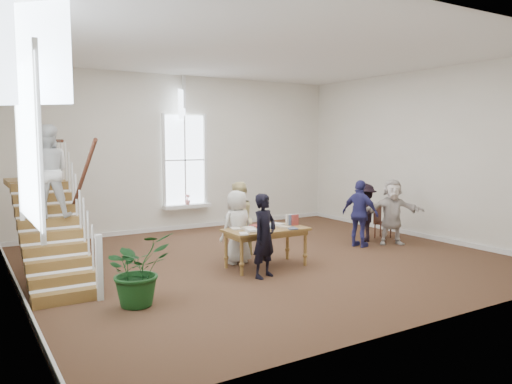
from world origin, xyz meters
TOP-DOWN VIEW (x-y plane):
  - ground at (0.00, 0.00)m, footprint 10.00×10.00m
  - room_shell at (-0.00, 4.39)m, footprint 10.49×10.00m
  - staircase at (-4.34, 0.75)m, footprint 1.10×4.10m
  - library_table at (-0.35, -0.54)m, footprint 1.74×0.91m
  - police_officer at (-0.80, -1.20)m, footprint 0.69×0.57m
  - elderly_woman at (-0.70, 0.05)m, footprint 0.83×0.60m
  - person_yellow at (-0.40, 0.55)m, footprint 1.03×0.95m
  - woman_cluster_a at (2.70, -0.09)m, footprint 0.68×1.05m
  - woman_cluster_b at (3.30, 0.36)m, footprint 1.06×1.11m
  - woman_cluster_c at (3.60, -0.29)m, footprint 1.57×1.21m
  - floor_plant at (-3.40, -1.52)m, footprint 1.27×1.18m
  - side_chair at (3.98, 0.47)m, footprint 0.47×0.47m

SIDE VIEW (x-z plane):
  - ground at x=0.00m, z-range 0.00..0.00m
  - room_shell at x=0.00m, z-range -4.60..5.40m
  - side_chair at x=3.98m, z-range 0.04..0.91m
  - floor_plant at x=-3.40m, z-range 0.00..1.17m
  - library_table at x=-0.35m, z-range 0.29..1.16m
  - woman_cluster_b at x=3.30m, z-range 0.00..1.51m
  - elderly_woman at x=-0.70m, z-range 0.00..1.57m
  - police_officer at x=-0.80m, z-range 0.00..1.62m
  - woman_cluster_c at x=3.60m, z-range 0.00..1.66m
  - woman_cluster_a at x=2.70m, z-range 0.00..1.66m
  - person_yellow at x=-0.40m, z-range 0.00..1.70m
  - staircase at x=-4.34m, z-range 0.16..3.08m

